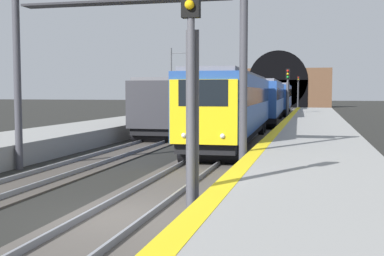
{
  "coord_description": "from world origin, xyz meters",
  "views": [
    {
      "loc": [
        -10.99,
        -4.44,
        3.03
      ],
      "look_at": [
        13.0,
        1.38,
        1.23
      ],
      "focal_mm": 47.15,
      "sensor_mm": 36.0,
      "label": 1
    }
  ],
  "objects": [
    {
      "name": "overhead_signal_gantry",
      "position": [
        6.35,
        2.32,
        5.36
      ],
      "size": [
        0.7,
        9.03,
        7.05
      ],
      "color": "#3F3F47",
      "rests_on": "ground_plane"
    },
    {
      "name": "train_main_approaching",
      "position": [
        37.19,
        -0.0,
        2.31
      ],
      "size": [
        58.26,
        3.34,
        4.03
      ],
      "rotation": [
        0.0,
        0.0,
        3.17
      ],
      "color": "#264C99",
      "rests_on": "ground_plane"
    },
    {
      "name": "tunnel_portal",
      "position": [
        87.57,
        2.32,
        3.76
      ],
      "size": [
        2.9,
        19.95,
        11.17
      ],
      "color": "brown",
      "rests_on": "ground_plane"
    },
    {
      "name": "platform_right",
      "position": [
        0.0,
        -4.46,
        0.47
      ],
      "size": [
        112.0,
        4.4,
        0.94
      ],
      "primitive_type": "cube",
      "color": "gray",
      "rests_on": "ground_plane"
    },
    {
      "name": "ground_plane",
      "position": [
        0.0,
        0.0,
        0.0
      ],
      "size": [
        320.0,
        320.0,
        0.0
      ],
      "primitive_type": "plane",
      "color": "black"
    },
    {
      "name": "catenary_mast_far",
      "position": [
        45.26,
        11.66,
        4.12
      ],
      "size": [
        0.22,
        2.11,
        8.02
      ],
      "color": "#595B60",
      "rests_on": "ground_plane"
    },
    {
      "name": "railway_signal_near",
      "position": [
        -0.69,
        -1.92,
        3.1
      ],
      "size": [
        0.39,
        0.38,
        5.31
      ],
      "rotation": [
        0.0,
        0.0,
        3.14
      ],
      "color": "#4C4C54",
      "rests_on": "ground_plane"
    },
    {
      "name": "railway_signal_far",
      "position": [
        71.98,
        -1.92,
        3.18
      ],
      "size": [
        0.39,
        0.38,
        5.46
      ],
      "rotation": [
        0.0,
        0.0,
        3.14
      ],
      "color": "#38383D",
      "rests_on": "ground_plane"
    },
    {
      "name": "track_main_line",
      "position": [
        0.0,
        0.0,
        0.04
      ],
      "size": [
        160.0,
        2.66,
        0.21
      ],
      "color": "#4C4742",
      "rests_on": "ground_plane"
    },
    {
      "name": "railway_signal_mid",
      "position": [
        38.79,
        -1.92,
        3.16
      ],
      "size": [
        0.39,
        0.38,
        5.22
      ],
      "rotation": [
        0.0,
        0.0,
        3.14
      ],
      "color": "#4C4C54",
      "rests_on": "ground_plane"
    },
    {
      "name": "train_adjacent_platform",
      "position": [
        36.94,
        4.64,
        2.19
      ],
      "size": [
        41.76,
        2.9,
        4.75
      ],
      "rotation": [
        0.0,
        0.0,
        -0.01
      ],
      "color": "#333338",
      "rests_on": "ground_plane"
    },
    {
      "name": "platform_right_edge_strip",
      "position": [
        0.0,
        -2.51,
        0.94
      ],
      "size": [
        112.0,
        0.5,
        0.01
      ],
      "primitive_type": "cube",
      "color": "yellow",
      "rests_on": "platform_right"
    }
  ]
}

